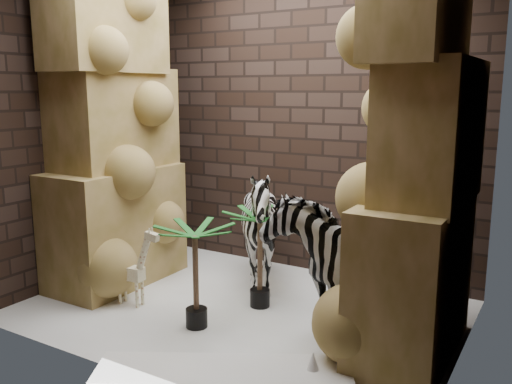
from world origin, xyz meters
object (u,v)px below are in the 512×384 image
Objects in this scene: giraffe_toy at (130,264)px; zebra_left at (261,235)px; zebra_right at (336,242)px; palm_front at (260,258)px; palm_back at (196,276)px; surfboard at (223,372)px.

zebra_left is at bearing 43.80° from giraffe_toy.
zebra_right is 0.72m from palm_front.
palm_back reaches higher than giraffe_toy.
giraffe_toy is at bearing 174.88° from palm_back.
giraffe_toy is at bearing 128.02° from surfboard.
giraffe_toy is (-0.79, -0.87, -0.16)m from zebra_left.
palm_back is 0.50× the size of surfboard.
giraffe_toy is at bearing -151.21° from palm_front.
zebra_right is 0.93m from zebra_left.
zebra_right is at bearing 34.37° from palm_back.
surfboard is (0.37, -1.10, -0.40)m from palm_front.
palm_back is (-0.04, -0.93, -0.11)m from zebra_left.
zebra_right is 1.77m from giraffe_toy.
surfboard is at bearing -26.64° from giraffe_toy.
zebra_left is 1.61m from surfboard.
palm_back is at bearing -8.94° from giraffe_toy.
palm_front is (-0.68, -0.01, -0.24)m from zebra_right.
zebra_left reaches higher than palm_back.
palm_front is 0.64m from palm_back.
giraffe_toy is 0.86× the size of palm_front.
giraffe_toy is 0.76m from palm_back.
palm_front is 1.02× the size of palm_back.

